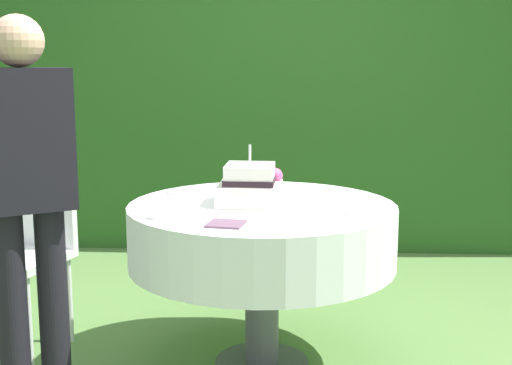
# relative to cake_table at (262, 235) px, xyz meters

# --- Properties ---
(ground_plane) EXTENTS (20.00, 20.00, 0.00)m
(ground_plane) POSITION_rel_cake_table_xyz_m (0.00, 0.00, -0.63)
(ground_plane) COLOR #547A3D
(foliage_hedge) EXTENTS (5.49, 0.54, 2.76)m
(foliage_hedge) POSITION_rel_cake_table_xyz_m (0.00, 2.26, 0.75)
(foliage_hedge) COLOR #28561E
(foliage_hedge) RESTS_ON ground_plane
(cake_table) EXTENTS (1.23, 1.23, 0.78)m
(cake_table) POSITION_rel_cake_table_xyz_m (0.00, 0.00, 0.00)
(cake_table) COLOR #4C4C51
(cake_table) RESTS_ON ground_plane
(wedding_cake) EXTENTS (0.30, 0.29, 0.27)m
(wedding_cake) POSITION_rel_cake_table_xyz_m (-0.05, 0.02, 0.23)
(wedding_cake) COLOR white
(wedding_cake) RESTS_ON cake_table
(serving_plate_near) EXTENTS (0.15, 0.15, 0.01)m
(serving_plate_near) POSITION_rel_cake_table_xyz_m (-0.41, 0.25, 0.15)
(serving_plate_near) COLOR white
(serving_plate_near) RESTS_ON cake_table
(serving_plate_far) EXTENTS (0.12, 0.12, 0.01)m
(serving_plate_far) POSITION_rel_cake_table_xyz_m (-0.29, -0.20, 0.15)
(serving_plate_far) COLOR white
(serving_plate_far) RESTS_ON cake_table
(serving_plate_left) EXTENTS (0.12, 0.12, 0.01)m
(serving_plate_left) POSITION_rel_cake_table_xyz_m (0.42, -0.17, 0.15)
(serving_plate_left) COLOR white
(serving_plate_left) RESTS_ON cake_table
(serving_plate_right) EXTENTS (0.13, 0.13, 0.01)m
(serving_plate_right) POSITION_rel_cake_table_xyz_m (-0.40, -0.29, 0.15)
(serving_plate_right) COLOR white
(serving_plate_right) RESTS_ON cake_table
(napkin_stack) EXTENTS (0.16, 0.16, 0.01)m
(napkin_stack) POSITION_rel_cake_table_xyz_m (-0.12, -0.40, 0.15)
(napkin_stack) COLOR #6B4C60
(napkin_stack) RESTS_ON cake_table
(garden_chair) EXTENTS (0.50, 0.50, 0.89)m
(garden_chair) POSITION_rel_cake_table_xyz_m (-1.17, 0.19, -0.09)
(garden_chair) COLOR white
(garden_chair) RESTS_ON ground_plane
(standing_person) EXTENTS (0.41, 0.36, 1.60)m
(standing_person) POSITION_rel_cake_table_xyz_m (-0.90, -0.49, 0.29)
(standing_person) COLOR black
(standing_person) RESTS_ON ground_plane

